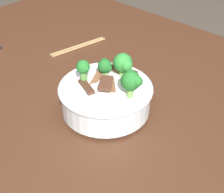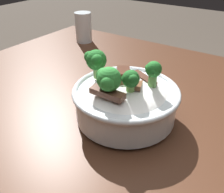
% 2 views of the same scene
% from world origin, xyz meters
% --- Properties ---
extents(dining_table, '(1.42, 1.09, 0.76)m').
position_xyz_m(dining_table, '(0.00, 0.00, 0.66)').
color(dining_table, '#472819').
rests_on(dining_table, ground).
extents(rice_bowl, '(0.23, 0.23, 0.15)m').
position_xyz_m(rice_bowl, '(0.10, -0.04, 0.82)').
color(rice_bowl, silver).
rests_on(rice_bowl, dining_table).
extents(chopsticks_pair, '(0.05, 0.21, 0.01)m').
position_xyz_m(chopsticks_pair, '(-0.20, 0.14, 0.77)').
color(chopsticks_pair, '#9E7A4C').
rests_on(chopsticks_pair, dining_table).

